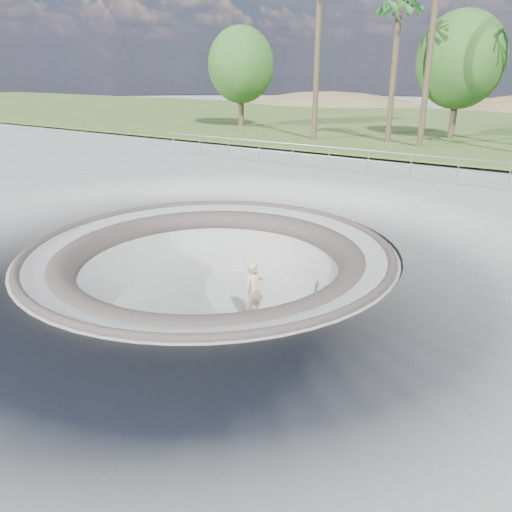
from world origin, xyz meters
name	(u,v)px	position (x,y,z in m)	size (l,w,h in m)	color
ground	(209,248)	(0.00, 0.00, 0.00)	(180.00, 180.00, 0.00)	#979893
skate_bowl	(211,307)	(0.00, 0.00, -1.83)	(14.00, 14.00, 4.10)	#979893
grass_strip	(467,127)	(0.00, 34.00, 0.22)	(180.00, 36.00, 0.12)	#476026
safety_railing	(368,161)	(0.00, 12.00, 0.69)	(25.00, 0.06, 1.03)	#92949A
skateboard	(254,317)	(1.39, 0.16, -1.83)	(0.87, 0.33, 0.09)	olive
skater	(254,290)	(1.39, 0.16, -1.01)	(0.58, 0.38, 1.60)	#D6AE8A
palm_b	(400,5)	(-2.44, 21.85, 8.21)	(2.60, 2.60, 9.35)	brown
bushy_tree_left	(241,65)	(-15.71, 24.45, 4.97)	(5.36, 4.87, 7.73)	brown
bushy_tree_mid	(461,60)	(0.53, 26.02, 5.22)	(5.64, 5.13, 8.14)	brown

